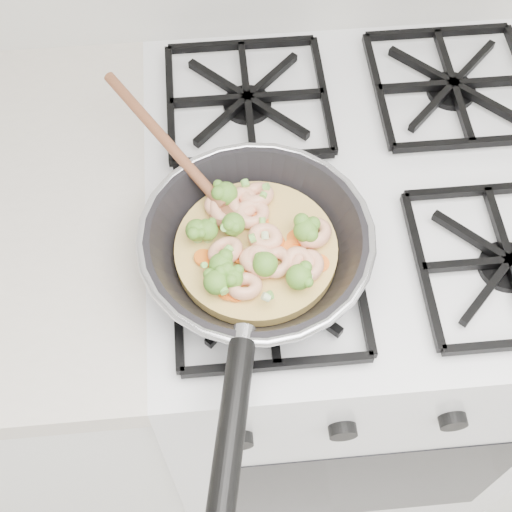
{
  "coord_description": "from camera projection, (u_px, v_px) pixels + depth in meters",
  "views": [
    {
      "loc": [
        -0.2,
        1.13,
        1.68
      ],
      "look_at": [
        -0.16,
        1.58,
        0.93
      ],
      "focal_mm": 50.14,
      "sensor_mm": 36.0,
      "label": 1
    }
  ],
  "objects": [
    {
      "name": "skillet",
      "position": [
        254.0,
        248.0,
        0.85
      ],
      "size": [
        0.32,
        0.57,
        0.09
      ],
      "rotation": [
        0.0,
        0.0,
        0.2
      ],
      "color": "black",
      "rests_on": "stove"
    },
    {
      "name": "stove",
      "position": [
        336.0,
        324.0,
        1.34
      ],
      "size": [
        0.6,
        0.6,
        0.92
      ],
      "color": "white",
      "rests_on": "ground"
    }
  ]
}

